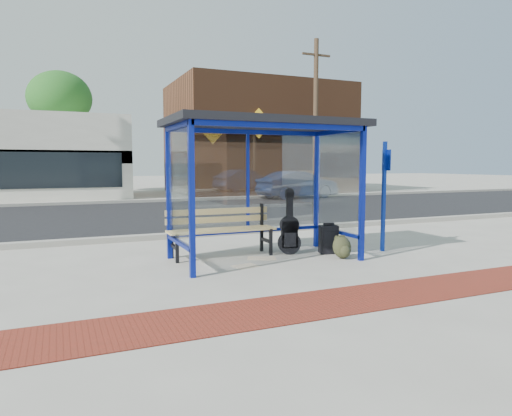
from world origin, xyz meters
name	(u,v)px	position (x,y,z in m)	size (l,w,h in m)	color
ground	(264,259)	(0.00, 0.00, 0.00)	(120.00, 120.00, 0.00)	#B2ADA0
brick_paver_strip	(352,299)	(0.00, -2.60, 0.01)	(60.00, 1.00, 0.01)	maroon
curb_near	(213,233)	(0.00, 2.90, 0.06)	(60.00, 0.25, 0.12)	gray
street_asphalt	(165,214)	(0.00, 8.00, 0.00)	(60.00, 10.00, 0.00)	black
curb_far	(140,201)	(0.00, 13.10, 0.06)	(60.00, 0.25, 0.12)	gray
far_sidewalk	(134,199)	(0.00, 15.00, 0.00)	(60.00, 4.00, 0.01)	#B2ADA0
bus_shelter	(263,141)	(0.00, 0.07, 2.07)	(3.30, 1.80, 2.42)	#0D1C91
storefront_brown	(258,139)	(8.00, 18.49, 3.20)	(10.00, 7.08, 6.40)	#59331E
tree_mid	(60,99)	(-3.00, 22.00, 5.45)	(3.60, 3.60, 7.03)	#4C3826
tree_right	(296,111)	(12.50, 22.00, 5.45)	(3.60, 3.60, 7.03)	#4C3826
utility_pole_east	(316,117)	(9.00, 13.40, 4.11)	(1.60, 0.24, 8.00)	#4C3826
bench	(221,228)	(-0.60, 0.58, 0.52)	(1.96, 0.50, 0.92)	black
guitar_bag	(289,232)	(0.62, 0.25, 0.42)	(0.44, 0.22, 1.15)	black
suitcase	(329,239)	(1.32, 0.00, 0.27)	(0.37, 0.28, 0.58)	black
backpack	(342,248)	(1.30, -0.48, 0.20)	(0.37, 0.34, 0.41)	#2C2E19
sign_post	(384,190)	(2.41, -0.21, 1.17)	(0.09, 0.26, 2.09)	navy
newspaper_a	(246,266)	(-0.50, -0.38, 0.00)	(0.40, 0.32, 0.01)	white
newspaper_b	(268,258)	(0.10, 0.04, 0.00)	(0.33, 0.26, 0.01)	white
newspaper_c	(259,258)	(-0.06, 0.11, 0.00)	(0.39, 0.31, 0.01)	white
parked_car	(298,185)	(7.47, 12.46, 0.67)	(1.41, 4.05, 1.33)	#192647
fire_hydrant	(331,188)	(10.46, 14.07, 0.36)	(0.30, 0.20, 0.66)	#B10C1B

